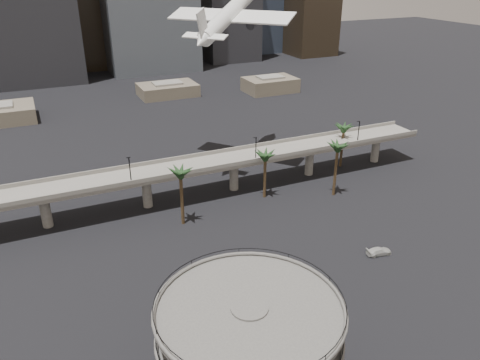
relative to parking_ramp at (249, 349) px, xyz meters
name	(u,v)px	position (x,y,z in m)	size (l,w,h in m)	color
ground	(317,353)	(13.00, 4.00, -9.84)	(700.00, 700.00, 0.00)	black
parking_ramp	(249,349)	(0.00, 0.00, 0.00)	(22.20, 22.20, 17.35)	#524F4C
overpass	(191,170)	(13.00, 59.00, -2.50)	(130.00, 9.30, 14.70)	slate
palm_trees	(287,151)	(34.48, 51.47, 1.46)	(54.40, 18.40, 14.00)	#4C3720
low_buildings	(137,97)	(19.89, 146.30, -6.97)	(135.00, 27.50, 6.80)	brown
airborne_jet	(231,12)	(30.34, 74.58, 30.75)	(30.14, 28.90, 15.12)	white
car_a	(287,289)	(15.88, 18.05, -9.17)	(1.58, 3.92, 1.34)	#A14217
car_b	(292,266)	(20.19, 23.65, -9.15)	(1.44, 4.14, 1.36)	#232227
car_c	(379,251)	(38.05, 20.70, -9.11)	(2.04, 5.01, 1.45)	silver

